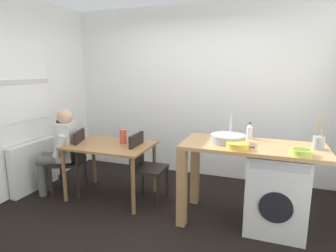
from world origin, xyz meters
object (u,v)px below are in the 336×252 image
Objects in this scene: chair_person_seat at (73,158)px; bottle_tall_green at (249,131)px; dining_table at (110,151)px; vase at (123,136)px; colander at (301,152)px; chair_opposite at (144,164)px; seated_person at (61,147)px; utensil_crock at (319,142)px; mixing_bowl at (238,145)px; washing_machine at (275,191)px.

bottle_tall_green is at bearing -102.91° from chair_person_seat.
vase reaches higher than dining_table.
chair_opposite is at bearing 169.08° from colander.
seated_person is at bearing -169.57° from dining_table.
seated_person reaches higher than chair_person_seat.
seated_person is at bearing -82.50° from chair_opposite.
utensil_crock is at bearing -0.62° from dining_table.
chair_person_seat is 4.50× the size of colander.
dining_table is at bearing 170.64° from mixing_bowl.
colander is (1.79, -0.34, 0.44)m from chair_opposite.
mixing_bowl reaches higher than chair_person_seat.
chair_person_seat is 0.23m from seated_person.
seated_person is 5.26× the size of mixing_bowl.
chair_opposite is at bearing 5.83° from dining_table.
dining_table is 2.30m from colander.
dining_table is 2.47m from utensil_crock.
dining_table is 1.22× the size of chair_person_seat.
utensil_crock is (0.77, 0.25, 0.03)m from mixing_bowl.
dining_table is at bearing 177.83° from washing_machine.
chair_person_seat is at bearing 174.83° from mixing_bowl.
colander is (0.59, -0.02, -0.00)m from mixing_bowl.
chair_person_seat reaches higher than dining_table.
utensil_crock is (0.37, 0.05, 0.56)m from washing_machine.
seated_person is 6.31× the size of vase.
chair_person_seat is 2.28m from mixing_bowl.
seated_person is 6.00× the size of colander.
bottle_tall_green is at bearing 80.18° from mixing_bowl.
dining_table is 3.67× the size of utensil_crock.
vase reaches higher than washing_machine.
chair_person_seat is 4.75× the size of bottle_tall_green.
chair_person_seat is 2.86m from colander.
chair_person_seat is 0.75× the size of seated_person.
seated_person reaches higher than dining_table.
washing_machine is at bearing 130.74° from colander.
chair_person_seat is at bearing -179.07° from utensil_crock.
vase is at bearing -176.48° from bottle_tall_green.
dining_table is 0.71m from seated_person.
vase is (-0.33, 0.05, 0.33)m from chair_opposite.
bottle_tall_green reaches higher than chair_opposite.
vase is (-2.29, 0.13, -0.15)m from utensil_crock.
washing_machine is at bearing -171.90° from utensil_crock.
mixing_bowl is at bearing -113.22° from seated_person.
mixing_bowl is (2.22, -0.20, 0.45)m from chair_person_seat.
dining_table is 0.50m from chair_opposite.
vase is at bearing -100.06° from chair_opposite.
bottle_tall_green is 0.48m from mixing_bowl.
washing_machine is at bearing 26.25° from mixing_bowl.
chair_person_seat is 4.73× the size of vase.
utensil_crock is at bearing -3.15° from vase.
washing_machine is (2.63, -0.00, -0.08)m from chair_person_seat.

